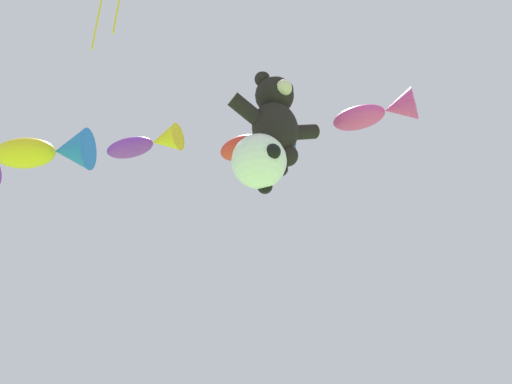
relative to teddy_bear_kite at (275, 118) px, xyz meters
The scene contains 6 objects.
teddy_bear_kite is the anchor object (origin of this frame).
soccer_ball_kite 1.51m from the teddy_bear_kite, 158.71° to the right, with size 1.15×1.14×1.06m.
fish_kite_magenta 2.18m from the teddy_bear_kite, 30.10° to the right, with size 1.50×1.77×0.69m.
fish_kite_crimson 0.80m from the teddy_bear_kite, 83.04° to the left, with size 1.43×1.75×0.75m.
fish_kite_violet 3.30m from the teddy_bear_kite, 121.94° to the left, with size 1.63×1.81×0.65m.
fish_kite_goldfin 5.99m from the teddy_bear_kite, 126.88° to the left, with size 2.49×2.22×1.05m.
Camera 1 is at (-4.57, -1.17, 1.47)m, focal length 40.00 mm.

